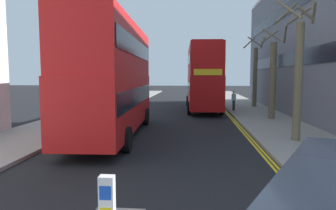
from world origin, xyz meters
TOP-DOWN VIEW (x-y plane):
  - sidewalk_right at (6.50, 16.00)m, footprint 4.00×80.00m
  - sidewalk_left at (-6.50, 16.00)m, footprint 4.00×80.00m
  - kerb_line_outer at (4.40, 14.00)m, footprint 0.10×56.00m
  - kerb_line_inner at (4.24, 14.00)m, footprint 0.10×56.00m
  - keep_left_bollard at (0.00, 3.50)m, footprint 0.36×0.28m
  - double_decker_bus_away at (-2.44, 13.16)m, footprint 3.13×10.90m
  - double_decker_bus_oncoming at (2.38, 25.13)m, footprint 3.07×10.88m
  - pedestrian_far at (4.95, 23.82)m, footprint 0.34×0.22m
  - street_tree_near at (7.31, 27.26)m, footprint 1.86×2.06m
  - street_tree_mid at (6.19, 12.12)m, footprint 1.79×2.09m
  - street_tree_far at (6.87, 19.07)m, footprint 1.70×1.64m

SIDE VIEW (x-z plane):
  - kerb_line_outer at x=4.40m, z-range 0.00..0.01m
  - kerb_line_inner at x=4.24m, z-range 0.00..0.01m
  - sidewalk_right at x=6.50m, z-range 0.00..0.14m
  - sidewalk_left at x=-6.50m, z-range 0.00..0.14m
  - keep_left_bollard at x=0.00m, z-range 0.05..1.16m
  - pedestrian_far at x=4.95m, z-range 0.18..1.80m
  - street_tree_far at x=6.87m, z-range -0.17..5.95m
  - double_decker_bus_away at x=-2.44m, z-range 0.21..5.85m
  - double_decker_bus_oncoming at x=2.38m, z-range 0.21..5.85m
  - street_tree_mid at x=6.19m, z-range -0.02..6.28m
  - street_tree_near at x=7.31m, z-range -0.16..6.45m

